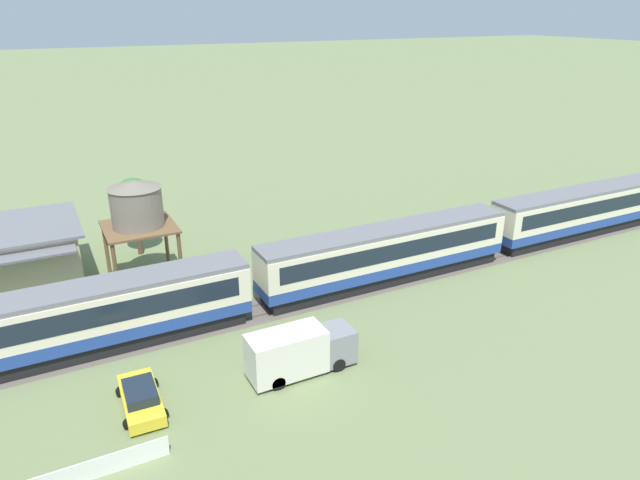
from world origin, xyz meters
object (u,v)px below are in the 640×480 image
object	(u,v)px
yard_tree_1	(134,198)
delivery_truck_grey	(299,351)
passenger_train	(389,251)
parked_car_yellow	(141,398)
water_tower	(137,207)

from	to	relation	value
yard_tree_1	delivery_truck_grey	bearing A→B (deg)	-77.52
delivery_truck_grey	yard_tree_1	size ratio (longest dim) A/B	0.95
passenger_train	parked_car_yellow	distance (m)	20.97
passenger_train	water_tower	size ratio (longest dim) A/B	13.16
water_tower	yard_tree_1	distance (m)	6.30
passenger_train	water_tower	world-z (taller)	water_tower
delivery_truck_grey	water_tower	bearing A→B (deg)	109.84
parked_car_yellow	delivery_truck_grey	distance (m)	8.70
passenger_train	delivery_truck_grey	size ratio (longest dim) A/B	16.98
water_tower	delivery_truck_grey	xyz separation A→B (m)	(5.50, -15.24, -4.76)
delivery_truck_grey	yard_tree_1	xyz separation A→B (m)	(-4.73, 21.38, 3.57)
parked_car_yellow	water_tower	bearing A→B (deg)	-10.32
water_tower	parked_car_yellow	world-z (taller)	water_tower
water_tower	parked_car_yellow	size ratio (longest dim) A/B	1.77
delivery_truck_grey	yard_tree_1	world-z (taller)	yard_tree_1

